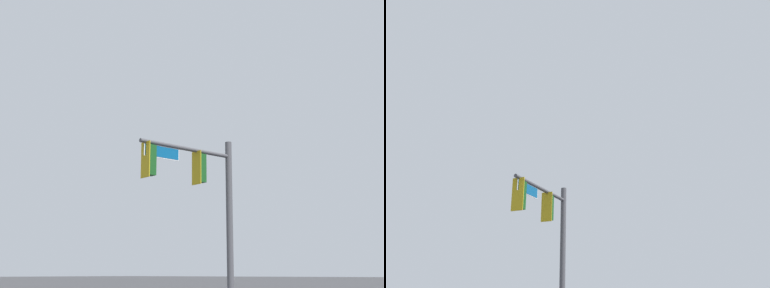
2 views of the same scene
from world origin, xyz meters
The scene contains 1 object.
signal_pole_near centered at (-6.83, -9.16, 4.39)m, with size 4.35×1.32×6.59m.
Camera 1 is at (9.68, 2.68, 1.38)m, focal length 50.00 mm.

